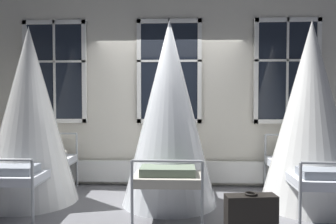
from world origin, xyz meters
TOP-DOWN VIEW (x-y plane):
  - ground at (0.00, 0.00)m, footprint 17.48×17.48m
  - back_wall_with_windows at (0.00, 1.27)m, footprint 8.25×0.10m
  - window_bank at (0.00, 1.15)m, footprint 5.06×0.10m
  - cot_first at (-1.98, 0.18)m, footprint 1.34×1.83m
  - cot_second at (0.04, 0.19)m, footprint 1.34×1.82m
  - cot_third at (2.00, 0.14)m, footprint 1.34×1.83m
  - suitcase_dark at (0.98, -0.89)m, footprint 0.58×0.28m

SIDE VIEW (x-z plane):
  - ground at x=0.00m, z-range 0.00..0.00m
  - suitcase_dark at x=0.98m, z-range -0.01..0.46m
  - window_bank at x=0.00m, z-range -0.23..2.55m
  - cot_first at x=-1.98m, z-range -0.04..2.50m
  - cot_third at x=2.00m, z-range -0.04..2.54m
  - cot_second at x=0.04m, z-range -0.04..2.58m
  - back_wall_with_windows at x=0.00m, z-range 0.00..3.36m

